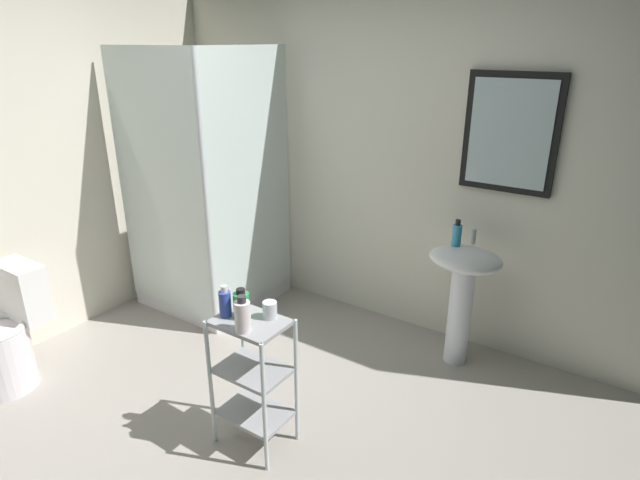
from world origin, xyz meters
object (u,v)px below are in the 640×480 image
Objects in this scene: storage_cart at (253,372)px; shampoo_bottle_blue at (225,303)px; shower_stall at (212,251)px; lotion_bottle_white at (243,316)px; pedestal_sink at (463,283)px; rinse_cup at (270,310)px; toilet at (6,339)px; body_wash_bottle_green at (241,305)px; hand_soap_bottle at (457,234)px.

storage_cart is 4.45× the size of shampoo_bottle_blue.
lotion_bottle_white is at bearing -39.56° from shower_stall.
lotion_bottle_white reaches higher than shampoo_bottle_blue.
pedestal_sink is at bearing 67.29° from lotion_bottle_white.
lotion_bottle_white reaches higher than rinse_cup.
pedestal_sink is at bearing 65.65° from rinse_cup.
shower_stall is 1.65m from storage_cart.
pedestal_sink is at bearing 38.72° from toilet.
storage_cart is 0.40m from shampoo_bottle_blue.
shower_stall reaches higher than shampoo_bottle_blue.
lotion_bottle_white is at bearing -45.36° from body_wash_bottle_green.
body_wash_bottle_green is 1.81× the size of rinse_cup.
shampoo_bottle_blue is at bearing 16.43° from toilet.
hand_soap_bottle is at bearing 70.59° from lotion_bottle_white.
pedestal_sink is at bearing 9.28° from shower_stall.
shower_stall is 10.83× the size of lotion_bottle_white.
shampoo_bottle_blue is (-0.13, -0.03, 0.38)m from storage_cart.
lotion_bottle_white is at bearing -99.39° from rinse_cup.
storage_cart is 1.53m from hand_soap_bottle.
pedestal_sink is 1.51m from body_wash_bottle_green.
hand_soap_bottle is 1.54m from lotion_bottle_white.
storage_cart is (-0.63, -1.33, -0.14)m from pedestal_sink.
hand_soap_bottle is (-0.08, 0.03, 0.30)m from pedestal_sink.
rinse_cup is (0.20, 0.11, -0.03)m from shampoo_bottle_blue.
storage_cart is (1.30, -1.01, -0.03)m from shower_stall.
toilet is 8.71× the size of rinse_cup.
shampoo_bottle_blue is at bearing -116.10° from hand_soap_bottle.
storage_cart is at bearing -115.34° from pedestal_sink.
hand_soap_bottle is at bearing 158.70° from pedestal_sink.
pedestal_sink is 9.28× the size of rinse_cup.
shower_stall is 1.95m from pedestal_sink.
hand_soap_bottle is 1.48m from body_wash_bottle_green.
body_wash_bottle_green is 0.13m from lotion_bottle_white.
lotion_bottle_white is 2.12× the size of rinse_cup.
hand_soap_bottle is at bearing 66.08° from body_wash_bottle_green.
pedestal_sink is 4.39× the size of lotion_bottle_white.
rinse_cup is (0.03, 0.17, -0.04)m from lotion_bottle_white.
hand_soap_bottle is 1.03× the size of shampoo_bottle_blue.
pedestal_sink is at bearing 60.65° from shampoo_bottle_blue.
toilet is 1.76m from lotion_bottle_white.
toilet is at bearing -167.16° from lotion_bottle_white.
shower_stall is 1.60m from shampoo_bottle_blue.
storage_cart is 4.01× the size of lotion_bottle_white.
shampoo_bottle_blue is at bearing -157.51° from body_wash_bottle_green.
rinse_cup is at bearing 80.61° from lotion_bottle_white.
toilet is at bearing -163.57° from shampoo_bottle_blue.
body_wash_bottle_green reaches higher than storage_cart.
toilet is 1.03× the size of storage_cart.
shower_stall is 2.70× the size of storage_cart.
pedestal_sink is 5.14× the size of body_wash_bottle_green.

